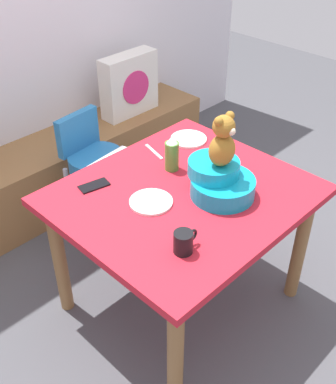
% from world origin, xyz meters
% --- Properties ---
extents(ground_plane, '(8.00, 8.00, 0.00)m').
position_xyz_m(ground_plane, '(0.00, 0.00, 0.00)').
color(ground_plane, '#4C4C51').
extents(window_bench, '(2.60, 0.44, 0.46)m').
position_xyz_m(window_bench, '(0.00, 1.25, 0.23)').
color(window_bench, olive).
rests_on(window_bench, ground_plane).
extents(pillow_floral_right, '(0.44, 0.15, 0.44)m').
position_xyz_m(pillow_floral_right, '(0.75, 1.23, 0.68)').
color(pillow_floral_right, white).
rests_on(pillow_floral_right, window_bench).
extents(dining_table, '(1.13, 1.00, 0.74)m').
position_xyz_m(dining_table, '(0.00, 0.00, 0.63)').
color(dining_table, red).
rests_on(dining_table, ground_plane).
extents(highchair, '(0.35, 0.48, 0.79)m').
position_xyz_m(highchair, '(0.09, 0.81, 0.52)').
color(highchair, '#2672B2').
rests_on(highchair, ground_plane).
extents(infant_seat_teal, '(0.30, 0.33, 0.16)m').
position_xyz_m(infant_seat_teal, '(0.11, -0.12, 0.81)').
color(infant_seat_teal, '#1099BA').
rests_on(infant_seat_teal, dining_table).
extents(teddy_bear, '(0.13, 0.12, 0.25)m').
position_xyz_m(teddy_bear, '(0.11, -0.13, 1.02)').
color(teddy_bear, '#9E6B25').
rests_on(teddy_bear, infant_seat_teal).
extents(ketchup_bottle, '(0.07, 0.07, 0.18)m').
position_xyz_m(ketchup_bottle, '(0.11, 0.18, 0.83)').
color(ketchup_bottle, '#4C8C33').
rests_on(ketchup_bottle, dining_table).
extents(coffee_mug, '(0.12, 0.08, 0.09)m').
position_xyz_m(coffee_mug, '(-0.29, -0.28, 0.79)').
color(coffee_mug, black).
rests_on(coffee_mug, dining_table).
extents(dinner_plate_near, '(0.20, 0.20, 0.01)m').
position_xyz_m(dinner_plate_near, '(-0.16, 0.05, 0.75)').
color(dinner_plate_near, white).
rests_on(dinner_plate_near, dining_table).
extents(dinner_plate_far, '(0.20, 0.20, 0.01)m').
position_xyz_m(dinner_plate_far, '(0.38, 0.32, 0.75)').
color(dinner_plate_far, white).
rests_on(dinner_plate_far, dining_table).
extents(cell_phone, '(0.16, 0.10, 0.01)m').
position_xyz_m(cell_phone, '(-0.26, 0.34, 0.74)').
color(cell_phone, black).
rests_on(cell_phone, dining_table).
extents(table_fork, '(0.06, 0.17, 0.01)m').
position_xyz_m(table_fork, '(0.16, 0.36, 0.74)').
color(table_fork, silver).
rests_on(table_fork, dining_table).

